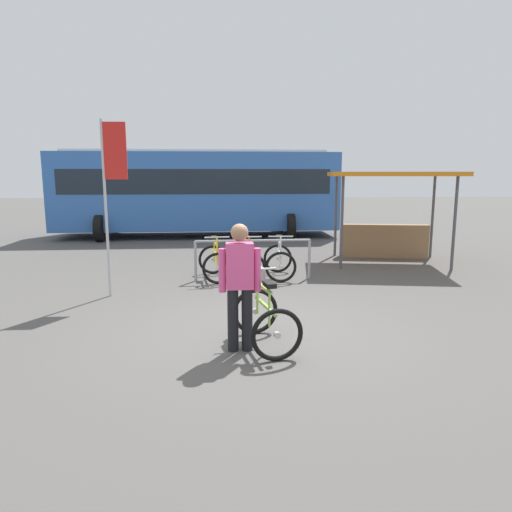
% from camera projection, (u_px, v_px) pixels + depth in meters
% --- Properties ---
extents(ground_plane, '(80.00, 80.00, 0.00)m').
position_uv_depth(ground_plane, '(255.00, 333.00, 6.61)').
color(ground_plane, '#514F4C').
extents(bike_rack_rail, '(2.51, 0.15, 0.88)m').
position_uv_depth(bike_rack_rail, '(253.00, 250.00, 9.87)').
color(bike_rack_rail, '#99999E').
rests_on(bike_rack_rail, ground).
extents(racked_bike_yellow, '(0.81, 1.19, 0.98)m').
position_uv_depth(racked_bike_yellow, '(215.00, 262.00, 10.01)').
color(racked_bike_yellow, black).
rests_on(racked_bike_yellow, ground).
extents(racked_bike_orange, '(0.72, 1.15, 0.98)m').
position_uv_depth(racked_bike_orange, '(248.00, 261.00, 10.08)').
color(racked_bike_orange, black).
rests_on(racked_bike_orange, ground).
extents(racked_bike_white, '(0.70, 1.12, 0.97)m').
position_uv_depth(racked_bike_white, '(279.00, 261.00, 10.14)').
color(racked_bike_white, black).
rests_on(racked_bike_white, ground).
extents(featured_bicycle, '(0.87, 1.25, 1.09)m').
position_uv_depth(featured_bicycle, '(263.00, 308.00, 6.14)').
color(featured_bicycle, black).
rests_on(featured_bicycle, ground).
extents(person_with_featured_bike, '(0.53, 0.22, 1.64)m').
position_uv_depth(person_with_featured_bike, '(240.00, 282.00, 5.80)').
color(person_with_featured_bike, black).
rests_on(person_with_featured_bike, ground).
extents(bus_distant, '(10.06, 3.56, 3.08)m').
position_uv_depth(bus_distant, '(197.00, 188.00, 16.84)').
color(bus_distant, '#3366B7').
rests_on(bus_distant, ground).
extents(market_stall, '(3.41, 2.73, 2.30)m').
position_uv_depth(market_stall, '(388.00, 207.00, 12.05)').
color(market_stall, '#4C4C51').
rests_on(market_stall, ground).
extents(banner_flag, '(0.45, 0.05, 3.20)m').
position_uv_depth(banner_flag, '(111.00, 175.00, 8.26)').
color(banner_flag, '#B2B2B7').
rests_on(banner_flag, ground).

